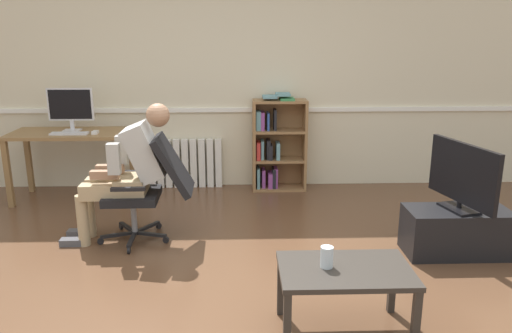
{
  "coord_description": "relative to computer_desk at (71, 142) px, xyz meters",
  "views": [
    {
      "loc": [
        0.01,
        -3.23,
        1.8
      ],
      "look_at": [
        0.15,
        0.85,
        0.7
      ],
      "focal_mm": 35.03,
      "sensor_mm": 36.0,
      "label": 1
    }
  ],
  "objects": [
    {
      "name": "keyboard",
      "position": [
        0.04,
        -0.14,
        0.12
      ],
      "size": [
        0.39,
        0.12,
        0.02
      ],
      "primitive_type": "cube",
      "color": "silver",
      "rests_on": "computer_desk"
    },
    {
      "name": "back_wall",
      "position": [
        1.83,
        0.5,
        0.7
      ],
      "size": [
        12.0,
        0.13,
        2.7
      ],
      "color": "beige",
      "rests_on": "ground_plane"
    },
    {
      "name": "drinking_glass",
      "position": [
        2.36,
        -2.66,
        -0.14
      ],
      "size": [
        0.08,
        0.08,
        0.13
      ],
      "primitive_type": "cylinder",
      "color": "silver",
      "rests_on": "coffee_table"
    },
    {
      "name": "tv_stand",
      "position": [
        3.64,
        -1.57,
        -0.45
      ],
      "size": [
        0.84,
        0.39,
        0.39
      ],
      "color": "black",
      "rests_on": "ground_plane"
    },
    {
      "name": "radiator",
      "position": [
        1.19,
        0.39,
        -0.35
      ],
      "size": [
        0.87,
        0.08,
        0.58
      ],
      "color": "white",
      "rests_on": "ground_plane"
    },
    {
      "name": "computer_mouse",
      "position": [
        0.31,
        -0.12,
        0.13
      ],
      "size": [
        0.06,
        0.1,
        0.03
      ],
      "primitive_type": "cube",
      "color": "white",
      "rests_on": "computer_desk"
    },
    {
      "name": "person_seated",
      "position": [
        0.87,
        -1.19,
        0.01
      ],
      "size": [
        0.99,
        0.4,
        1.22
      ],
      "rotation": [
        0.0,
        0.0,
        -1.55
      ],
      "color": "tan",
      "rests_on": "ground_plane"
    },
    {
      "name": "tv_screen",
      "position": [
        3.64,
        -1.57,
        0.03
      ],
      "size": [
        0.27,
        0.78,
        0.56
      ],
      "rotation": [
        0.0,
        0.0,
        1.82
      ],
      "color": "black",
      "rests_on": "tv_stand"
    },
    {
      "name": "imac_monitor",
      "position": [
        0.01,
        0.08,
        0.38
      ],
      "size": [
        0.49,
        0.14,
        0.46
      ],
      "color": "silver",
      "rests_on": "computer_desk"
    },
    {
      "name": "ground_plane",
      "position": [
        1.83,
        -2.15,
        -0.65
      ],
      "size": [
        18.0,
        18.0,
        0.0
      ],
      "primitive_type": "plane",
      "color": "brown"
    },
    {
      "name": "bookshelf",
      "position": [
        2.26,
        0.29,
        -0.13
      ],
      "size": [
        0.62,
        0.29,
        1.13
      ],
      "color": "olive",
      "rests_on": "ground_plane"
    },
    {
      "name": "office_chair",
      "position": [
        1.06,
        -1.18,
        -0.13
      ],
      "size": [
        0.85,
        0.61,
        0.95
      ],
      "rotation": [
        0.0,
        0.0,
        -1.55
      ],
      "color": "black",
      "rests_on": "ground_plane"
    },
    {
      "name": "coffee_table",
      "position": [
        2.47,
        -2.67,
        -0.27
      ],
      "size": [
        0.8,
        0.51,
        0.44
      ],
      "color": "#332D28",
      "rests_on": "ground_plane"
    },
    {
      "name": "computer_desk",
      "position": [
        0.0,
        0.0,
        0.0
      ],
      "size": [
        1.26,
        0.62,
        0.76
      ],
      "color": "olive",
      "rests_on": "ground_plane"
    }
  ]
}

